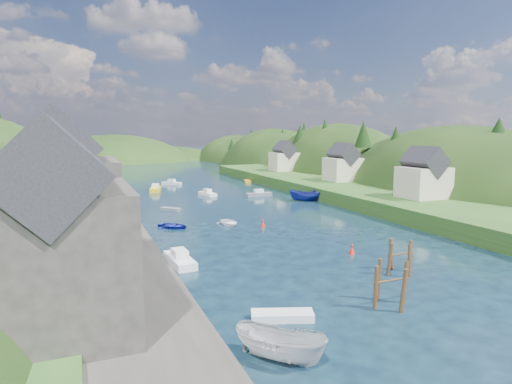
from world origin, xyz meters
name	(u,v)px	position (x,y,z in m)	size (l,w,h in m)	color
ground	(214,198)	(0.00, 50.00, 0.00)	(600.00, 600.00, 0.00)	black
hillside_right	(335,202)	(45.00, 75.00, -7.41)	(36.00, 245.56, 48.00)	black
far_hills	(140,183)	(1.22, 174.01, -10.80)	(103.00, 68.00, 44.00)	black
hill_trees	(195,140)	(0.17, 64.79, 11.13)	(88.35, 146.33, 12.69)	black
quay_left	(89,238)	(-24.00, 20.00, 1.00)	(12.00, 110.00, 2.00)	#2D2B28
terrace_left_grass	(20,242)	(-31.00, 20.00, 1.25)	(12.00, 110.00, 2.50)	#234719
quayside_buildings	(63,206)	(-26.00, 6.39, 7.09)	(8.00, 35.84, 12.90)	#2D2B28
boat_sheds	(70,184)	(-26.00, 39.00, 5.27)	(7.00, 21.00, 7.50)	#2D2D30
terrace_right	(348,191)	(25.00, 40.00, 1.20)	(16.00, 120.00, 2.40)	#234719
right_bank_cottages	(338,165)	(28.00, 48.33, 5.84)	(9.00, 59.24, 8.41)	beige
piling_cluster_near	(390,288)	(-3.43, -6.71, 1.37)	(3.28, 3.05, 3.88)	#382314
piling_cluster_far	(400,260)	(2.49, -0.98, 1.23)	(2.92, 2.75, 3.60)	#382314
channel_buoy_near	(352,250)	(2.06, 5.98, 0.48)	(0.70, 0.70, 1.10)	#AD190D
channel_buoy_far	(263,224)	(-1.53, 21.79, 0.48)	(0.70, 0.70, 1.10)	#AD190D
moored_boats	(255,217)	(-1.28, 25.39, 0.67)	(35.20, 90.42, 2.34)	gold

